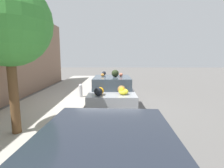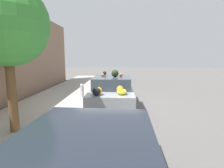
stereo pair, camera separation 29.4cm
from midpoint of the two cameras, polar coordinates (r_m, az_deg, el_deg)
name	(u,v)px [view 2 (the right image)]	position (r m, az deg, el deg)	size (l,w,h in m)	color
ground_plane	(110,108)	(7.76, 0.37, -7.80)	(60.00, 60.00, 0.00)	#565451
sidewalk_curb	(50,106)	(8.30, -18.74, -6.69)	(24.00, 3.20, 0.13)	#9E998E
street_tree	(6,24)	(5.44, -30.01, 16.51)	(2.23, 2.23, 4.06)	brown
fire_hydrant	(82,90)	(9.31, -8.90, -2.06)	(0.20, 0.20, 0.70)	#B2B2B7
art_car	(112,92)	(7.53, 1.10, -2.47)	(4.00, 1.76, 1.69)	gray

